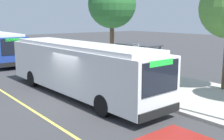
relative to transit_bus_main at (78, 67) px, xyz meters
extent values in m
plane|color=#38383A|center=(0.78, -1.01, -1.62)|extent=(120.00, 120.00, 0.00)
cube|color=#B7B2A8|center=(0.78, 4.99, -1.54)|extent=(44.00, 6.40, 0.15)
cube|color=#E0D64C|center=(0.78, -3.21, -1.61)|extent=(36.00, 0.14, 0.01)
cube|color=white|center=(-0.02, -0.01, -0.07)|extent=(12.06, 2.87, 2.40)
cube|color=silver|center=(-0.02, -0.01, 1.23)|extent=(11.10, 2.59, 0.20)
cube|color=black|center=(6.00, 0.15, 0.36)|extent=(0.10, 2.17, 1.34)
cube|color=black|center=(-0.05, 1.28, 0.22)|extent=(10.56, 0.32, 1.06)
cube|color=#197259|center=(-0.05, 1.28, -1.05)|extent=(11.40, 0.33, 0.28)
cube|color=#26D83F|center=(6.00, 0.15, 0.95)|extent=(0.07, 1.40, 0.24)
cube|color=black|center=(6.01, 0.15, -1.09)|extent=(0.15, 2.50, 0.36)
cylinder|color=black|center=(3.67, 1.24, -1.12)|extent=(1.01, 0.31, 1.00)
cylinder|color=black|center=(3.73, -1.06, -1.12)|extent=(1.01, 0.31, 1.00)
cylinder|color=black|center=(-3.64, 1.05, -1.12)|extent=(1.01, 0.31, 1.00)
cylinder|color=black|center=(-3.58, -1.26, -1.12)|extent=(1.01, 0.31, 1.00)
cube|color=black|center=(-9.78, -0.12, 0.36)|extent=(0.07, 2.17, 1.34)
cube|color=black|center=(-15.32, 1.25, 0.22)|extent=(9.75, 0.18, 1.06)
cube|color=yellow|center=(-15.32, 1.25, -1.05)|extent=(10.53, 0.18, 0.28)
cube|color=#26D83F|center=(-9.77, -0.12, 0.95)|extent=(0.05, 1.40, 0.24)
cube|color=black|center=(-9.76, -0.12, -1.09)|extent=(0.12, 2.50, 0.36)
cylinder|color=black|center=(-11.88, 1.07, -1.12)|extent=(1.00, 0.29, 1.00)
cylinder|color=#333338|center=(1.35, 5.30, -0.27)|extent=(0.10, 0.10, 2.40)
cylinder|color=#333338|center=(1.35, 4.00, -0.27)|extent=(0.10, 0.10, 2.40)
cylinder|color=#333338|center=(-1.25, 5.30, -0.27)|extent=(0.10, 0.10, 2.40)
cylinder|color=#333338|center=(-1.25, 4.00, -0.27)|extent=(0.10, 0.10, 2.40)
cube|color=#333338|center=(0.05, 4.65, 0.97)|extent=(2.90, 1.60, 0.08)
cube|color=#4C606B|center=(0.05, 5.30, -0.27)|extent=(2.47, 0.04, 2.16)
cube|color=navy|center=(-1.25, 4.65, -0.32)|extent=(0.06, 1.11, 1.82)
cube|color=brown|center=(0.03, 4.63, -1.02)|extent=(1.60, 0.44, 0.06)
cube|color=brown|center=(0.03, 4.87, -0.74)|extent=(1.60, 0.05, 0.44)
cube|color=#333338|center=(-0.69, 4.63, -1.24)|extent=(0.08, 0.40, 0.45)
cube|color=#333338|center=(0.75, 4.63, -1.24)|extent=(0.08, 0.40, 0.45)
cylinder|color=#333338|center=(2.04, 2.54, -0.07)|extent=(0.07, 0.07, 2.80)
cube|color=white|center=(2.04, 2.52, 1.03)|extent=(0.44, 0.03, 0.56)
cube|color=red|center=(2.04, 2.50, 1.03)|extent=(0.40, 0.01, 0.16)
cylinder|color=#282D47|center=(0.52, 3.57, -1.04)|extent=(0.14, 0.14, 0.85)
cylinder|color=#282D47|center=(0.52, 3.39, -1.04)|extent=(0.14, 0.14, 0.85)
cube|color=#265999|center=(0.52, 3.48, -0.31)|extent=(0.24, 0.40, 0.62)
sphere|color=tan|center=(0.52, 3.48, 0.11)|extent=(0.22, 0.22, 0.22)
cylinder|color=brown|center=(-4.76, 6.23, 0.45)|extent=(0.36, 0.36, 3.83)
sphere|color=#28662D|center=(-4.76, 6.23, 3.82)|extent=(3.90, 3.90, 3.90)
camera|label=1|loc=(13.23, -8.11, 2.68)|focal=44.55mm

